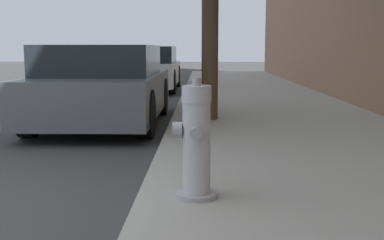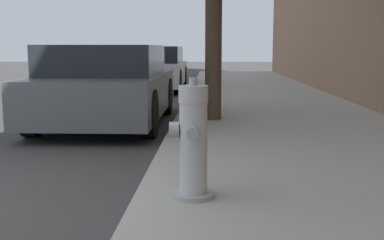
{
  "view_description": "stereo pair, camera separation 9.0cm",
  "coord_description": "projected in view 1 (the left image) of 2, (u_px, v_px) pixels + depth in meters",
  "views": [
    {
      "loc": [
        2.18,
        -3.11,
        1.23
      ],
      "look_at": [
        2.07,
        1.56,
        0.53
      ],
      "focal_mm": 45.0,
      "sensor_mm": 36.0,
      "label": 1
    },
    {
      "loc": [
        2.27,
        -3.11,
        1.23
      ],
      "look_at": [
        2.07,
        1.56,
        0.53
      ],
      "focal_mm": 45.0,
      "sensor_mm": 36.0,
      "label": 2
    }
  ],
  "objects": [
    {
      "name": "parked_car_near",
      "position": [
        104.0,
        86.0,
        7.71
      ],
      "size": [
        1.84,
        3.88,
        1.27
      ],
      "color": "#4C5156",
      "rests_on": "ground_plane"
    },
    {
      "name": "fire_hydrant",
      "position": [
        196.0,
        143.0,
        3.53
      ],
      "size": [
        0.33,
        0.33,
        0.89
      ],
      "color": "#97979C",
      "rests_on": "sidewalk_slab"
    },
    {
      "name": "parked_car_mid",
      "position": [
        146.0,
        69.0,
        14.04
      ],
      "size": [
        1.87,
        4.09,
        1.27
      ],
      "color": "silver",
      "rests_on": "ground_plane"
    }
  ]
}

